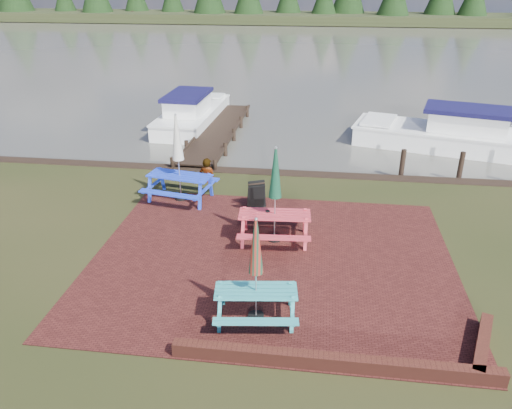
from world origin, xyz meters
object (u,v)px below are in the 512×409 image
object	(u,v)px
picnic_table_red	(275,210)
boat_jetty	(192,114)
chalkboard	(256,196)
picnic_table_teal	(256,286)
jetty	(217,132)
boat_near	(447,135)
picnic_table_blue	(179,171)
person	(207,159)

from	to	relation	value
picnic_table_red	boat_jetty	world-z (taller)	picnic_table_red
chalkboard	boat_jetty	size ratio (longest dim) A/B	0.13
picnic_table_teal	boat_jetty	world-z (taller)	picnic_table_teal
jetty	boat_near	xyz separation A→B (m)	(9.80, -0.03, 0.27)
picnic_table_blue	boat_jetty	xyz separation A→B (m)	(-1.85, 8.86, -0.60)
picnic_table_red	person	distance (m)	4.70
chalkboard	boat_jetty	world-z (taller)	boat_jetty
chalkboard	person	bearing A→B (deg)	110.86
picnic_table_blue	boat_near	world-z (taller)	picnic_table_blue
picnic_table_teal	picnic_table_blue	size ratio (longest dim) A/B	0.85
picnic_table_red	picnic_table_blue	size ratio (longest dim) A/B	0.95
chalkboard	person	distance (m)	2.82
picnic_table_teal	chalkboard	world-z (taller)	picnic_table_teal
picnic_table_teal	picnic_table_blue	world-z (taller)	picnic_table_blue
picnic_table_teal	picnic_table_blue	bearing A→B (deg)	112.16
boat_near	chalkboard	bearing A→B (deg)	150.83
jetty	picnic_table_teal	bearing A→B (deg)	-74.89
picnic_table_teal	chalkboard	size ratio (longest dim) A/B	2.77
jetty	boat_jetty	size ratio (longest dim) A/B	1.40
picnic_table_red	picnic_table_blue	world-z (taller)	picnic_table_blue
jetty	boat_near	size ratio (longest dim) A/B	1.19
boat_jetty	picnic_table_red	bearing A→B (deg)	-63.26
picnic_table_teal	jetty	distance (m)	13.09
boat_near	picnic_table_blue	bearing A→B (deg)	140.85
picnic_table_teal	picnic_table_blue	xyz separation A→B (m)	(-3.15, 5.64, 0.14)
boat_jetty	jetty	bearing A→B (deg)	-47.48
picnic_table_red	picnic_table_blue	xyz separation A→B (m)	(-3.20, 2.26, 0.04)
picnic_table_teal	picnic_table_blue	distance (m)	6.46
jetty	chalkboard	bearing A→B (deg)	-69.67
picnic_table_teal	picnic_table_red	world-z (taller)	picnic_table_red
picnic_table_teal	chalkboard	distance (m)	5.31
boat_near	picnic_table_red	bearing A→B (deg)	160.22
picnic_table_teal	jetty	size ratio (longest dim) A/B	0.26
jetty	boat_near	distance (m)	9.81
chalkboard	boat_near	xyz separation A→B (m)	(7.08, 7.33, -0.05)
boat_jetty	person	xyz separation A→B (m)	(2.36, -7.27, 0.46)
chalkboard	boat_near	bearing A→B (deg)	22.05
boat_near	picnic_table_teal	bearing A→B (deg)	167.87
picnic_table_teal	boat_near	size ratio (longest dim) A/B	0.31
chalkboard	boat_jetty	xyz separation A→B (m)	(-4.32, 9.25, -0.08)
picnic_table_teal	picnic_table_red	distance (m)	3.39
picnic_table_blue	jetty	world-z (taller)	picnic_table_blue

